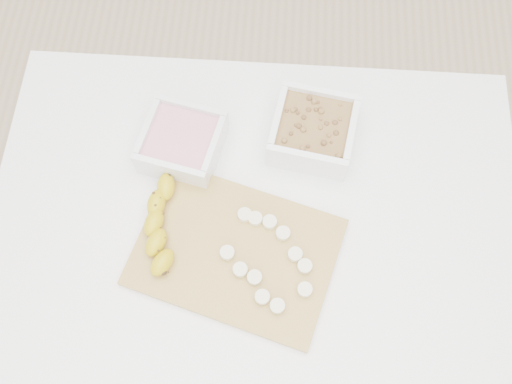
# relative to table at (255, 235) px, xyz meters

# --- Properties ---
(ground) EXTENTS (3.50, 3.50, 0.00)m
(ground) POSITION_rel_table_xyz_m (0.00, 0.00, -0.65)
(ground) COLOR #C6AD89
(ground) RESTS_ON ground
(table) EXTENTS (1.00, 0.70, 0.75)m
(table) POSITION_rel_table_xyz_m (0.00, 0.00, 0.00)
(table) COLOR white
(table) RESTS_ON ground
(bowl_yogurt) EXTENTS (0.17, 0.17, 0.07)m
(bowl_yogurt) POSITION_rel_table_xyz_m (-0.15, 0.13, 0.13)
(bowl_yogurt) COLOR white
(bowl_yogurt) RESTS_ON table
(bowl_granola) EXTENTS (0.18, 0.18, 0.07)m
(bowl_granola) POSITION_rel_table_xyz_m (0.10, 0.17, 0.13)
(bowl_granola) COLOR white
(bowl_granola) RESTS_ON table
(cutting_board) EXTENTS (0.41, 0.34, 0.01)m
(cutting_board) POSITION_rel_table_xyz_m (-0.03, -0.07, 0.10)
(cutting_board) COLOR #AC8A44
(cutting_board) RESTS_ON table
(banana) EXTENTS (0.07, 0.19, 0.03)m
(banana) POSITION_rel_table_xyz_m (-0.17, -0.03, 0.13)
(banana) COLOR #BFA50D
(banana) RESTS_ON cutting_board
(banana_slices) EXTENTS (0.17, 0.19, 0.02)m
(banana_slices) POSITION_rel_table_xyz_m (0.03, -0.08, 0.12)
(banana_slices) COLOR #F4EBBB
(banana_slices) RESTS_ON cutting_board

